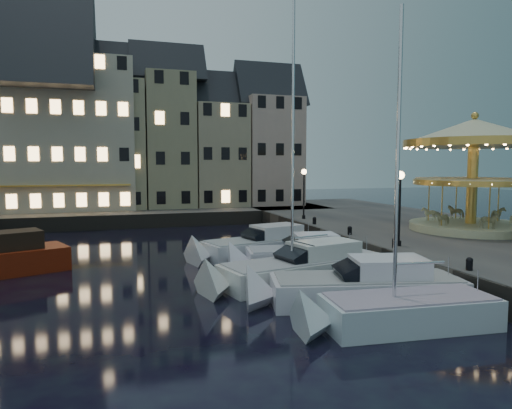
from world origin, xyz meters
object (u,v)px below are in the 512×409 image
object	(u,v)px
streetlamp_c	(304,186)
carousel	(474,153)
bollard_a	(469,263)
motorboat_b	(357,289)
bollard_c	(350,230)
motorboat_d	(295,257)
streetlamp_d	(472,188)
motorboat_e	(259,247)
bollard_d	(314,220)
motorboat_a	(395,314)
motorboat_c	(300,269)
bollard_b	(395,242)
streetlamp_b	(400,197)

from	to	relation	value
streetlamp_c	carousel	bearing A→B (deg)	-49.32
bollard_a	motorboat_b	xyz separation A→B (m)	(-4.90, 0.92, -0.96)
bollard_c	motorboat_d	bearing A→B (deg)	-151.16
bollard_a	motorboat_b	size ratio (longest dim) A/B	0.06
streetlamp_d	bollard_c	xyz separation A→B (m)	(-11.90, -2.50, -2.41)
motorboat_e	carousel	xyz separation A→B (m)	(14.81, -1.73, 5.99)
bollard_d	motorboat_a	size ratio (longest dim) A/B	0.05
motorboat_b	carousel	distance (m)	17.50
motorboat_c	motorboat_d	bearing A→B (deg)	72.81
bollard_b	carousel	xyz separation A→B (m)	(8.95, 4.29, 5.03)
bollard_d	carousel	size ratio (longest dim) A/B	0.06
streetlamp_b	bollard_a	bearing A→B (deg)	-95.71
motorboat_a	motorboat_e	world-z (taller)	motorboat_a
streetlamp_b	bollard_a	world-z (taller)	streetlamp_b
motorboat_d	bollard_b	bearing A→B (deg)	-25.16
motorboat_b	motorboat_e	distance (m)	10.64
bollard_b	carousel	size ratio (longest dim) A/B	0.06
streetlamp_b	motorboat_b	bearing A→B (deg)	-137.29
streetlamp_b	motorboat_d	world-z (taller)	streetlamp_b
motorboat_d	bollard_a	bearing A→B (deg)	-57.87
carousel	motorboat_b	bearing A→B (deg)	-147.38
bollard_a	streetlamp_c	bearing A→B (deg)	88.24
bollard_d	motorboat_c	bearing A→B (deg)	-117.49
streetlamp_d	bollard_d	world-z (taller)	streetlamp_d
streetlamp_d	motorboat_a	distance (m)	22.98
bollard_b	bollard_c	size ratio (longest dim) A/B	1.00
bollard_b	carousel	bearing A→B (deg)	25.59
motorboat_a	carousel	xyz separation A→B (m)	(14.03, 11.87, 6.09)
bollard_b	motorboat_e	xyz separation A→B (m)	(-5.86, 6.02, -0.96)
streetlamp_c	bollard_a	size ratio (longest dim) A/B	7.32
bollard_c	motorboat_d	xyz separation A→B (m)	(-4.90, -2.70, -0.96)
bollard_d	motorboat_d	distance (m)	9.60
streetlamp_c	bollard_b	size ratio (longest dim) A/B	7.32
motorboat_a	motorboat_c	world-z (taller)	motorboat_c
motorboat_b	streetlamp_c	bearing A→B (deg)	73.51
motorboat_b	carousel	world-z (taller)	carousel
streetlamp_d	bollard_c	size ratio (longest dim) A/B	7.32
motorboat_d	carousel	size ratio (longest dim) A/B	0.79
carousel	motorboat_e	bearing A→B (deg)	173.33
bollard_b	motorboat_d	bearing A→B (deg)	154.84
streetlamp_d	motorboat_e	world-z (taller)	streetlamp_d
streetlamp_b	streetlamp_c	bearing A→B (deg)	90.00
motorboat_b	motorboat_c	distance (m)	3.99
motorboat_a	carousel	bearing A→B (deg)	40.23
streetlamp_d	streetlamp_b	bearing A→B (deg)	-148.22
motorboat_b	motorboat_d	bearing A→B (deg)	89.99
bollard_b	motorboat_e	distance (m)	8.46
bollard_c	motorboat_e	xyz separation A→B (m)	(-5.86, 1.02, -0.96)
streetlamp_b	motorboat_c	bearing A→B (deg)	-169.41
streetlamp_d	carousel	size ratio (longest dim) A/B	0.45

